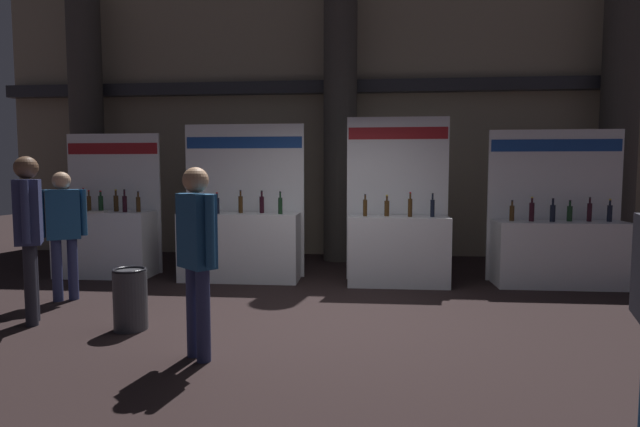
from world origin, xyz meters
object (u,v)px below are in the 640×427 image
(exhibitor_booth_0, at_px, (107,238))
(exhibitor_booth_3, at_px, (559,246))
(exhibitor_booth_2, at_px, (398,243))
(visitor_5, at_px, (29,223))
(visitor_6, at_px, (63,224))
(exhibitor_booth_1, at_px, (241,240))
(visitor_0, at_px, (197,247))
(trash_bin, at_px, (130,299))

(exhibitor_booth_0, relative_size, exhibitor_booth_3, 1.00)
(exhibitor_booth_2, relative_size, exhibitor_booth_3, 1.09)
(visitor_5, bearing_deg, visitor_6, -16.30)
(exhibitor_booth_1, relative_size, visitor_5, 1.32)
(exhibitor_booth_2, distance_m, visitor_0, 3.76)
(trash_bin, bearing_deg, visitor_0, -36.96)
(exhibitor_booth_1, xyz_separation_m, visitor_5, (-1.72, -2.44, 0.49))
(exhibitor_booth_3, xyz_separation_m, visitor_5, (-6.47, -2.45, 0.53))
(exhibitor_booth_0, height_order, exhibitor_booth_3, exhibitor_booth_3)
(exhibitor_booth_1, height_order, visitor_6, exhibitor_booth_1)
(exhibitor_booth_1, distance_m, exhibitor_booth_2, 2.40)
(exhibitor_booth_2, relative_size, trash_bin, 3.84)
(trash_bin, height_order, visitor_0, visitor_0)
(exhibitor_booth_1, xyz_separation_m, trash_bin, (-0.54, -2.54, -0.30))
(exhibitor_booth_2, relative_size, visitor_6, 1.50)
(exhibitor_booth_0, relative_size, exhibitor_booth_1, 0.95)
(trash_bin, height_order, visitor_5, visitor_5)
(exhibitor_booth_1, height_order, visitor_0, exhibitor_booth_1)
(exhibitor_booth_1, relative_size, visitor_0, 1.43)
(exhibitor_booth_2, height_order, exhibitor_booth_3, exhibitor_booth_2)
(exhibitor_booth_3, height_order, visitor_5, exhibitor_booth_3)
(visitor_6, bearing_deg, exhibitor_booth_2, 162.75)
(exhibitor_booth_1, height_order, exhibitor_booth_2, exhibitor_booth_2)
(exhibitor_booth_1, xyz_separation_m, visitor_6, (-1.96, -1.45, 0.37))
(exhibitor_booth_0, distance_m, exhibitor_booth_1, 2.22)
(exhibitor_booth_1, distance_m, exhibitor_booth_3, 4.75)
(visitor_0, bearing_deg, visitor_6, -175.49)
(visitor_0, bearing_deg, exhibitor_booth_2, 100.42)
(exhibitor_booth_3, bearing_deg, visitor_5, -159.29)
(trash_bin, bearing_deg, exhibitor_booth_1, 77.91)
(exhibitor_booth_3, height_order, trash_bin, exhibitor_booth_3)
(exhibitor_booth_2, xyz_separation_m, exhibitor_booth_3, (2.35, 0.11, -0.04))
(exhibitor_booth_2, bearing_deg, exhibitor_booth_3, 2.62)
(exhibitor_booth_1, distance_m, trash_bin, 2.62)
(exhibitor_booth_1, bearing_deg, exhibitor_booth_2, -2.41)
(visitor_0, relative_size, visitor_6, 1.02)
(trash_bin, xyz_separation_m, visitor_6, (-1.41, 1.09, 0.67))
(exhibitor_booth_3, bearing_deg, visitor_0, -142.54)
(visitor_0, bearing_deg, exhibitor_booth_0, 170.18)
(exhibitor_booth_3, bearing_deg, exhibitor_booth_1, -179.92)
(exhibitor_booth_0, relative_size, exhibitor_booth_2, 0.92)
(trash_bin, bearing_deg, visitor_6, 142.33)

